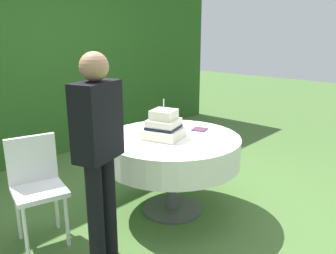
# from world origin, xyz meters

# --- Properties ---
(ground_plane) EXTENTS (20.00, 20.00, 0.00)m
(ground_plane) POSITION_xyz_m (0.00, 0.00, 0.00)
(ground_plane) COLOR #476B33
(foliage_hedge) EXTENTS (6.91, 0.67, 2.99)m
(foliage_hedge) POSITION_xyz_m (0.00, 2.58, 1.49)
(foliage_hedge) COLOR #28561E
(foliage_hedge) RESTS_ON ground_plane
(cake_table) EXTENTS (1.29, 1.29, 0.76)m
(cake_table) POSITION_xyz_m (0.00, 0.00, 0.63)
(cake_table) COLOR #4C4C51
(cake_table) RESTS_ON ground_plane
(wedding_cake) EXTENTS (0.41, 0.41, 0.37)m
(wedding_cake) POSITION_xyz_m (-0.08, 0.04, 0.87)
(wedding_cake) COLOR silver
(wedding_cake) RESTS_ON cake_table
(serving_plate_near) EXTENTS (0.13, 0.13, 0.01)m
(serving_plate_near) POSITION_xyz_m (0.19, 0.45, 0.77)
(serving_plate_near) COLOR white
(serving_plate_near) RESTS_ON cake_table
(serving_plate_far) EXTENTS (0.11, 0.11, 0.01)m
(serving_plate_far) POSITION_xyz_m (0.31, 0.40, 0.77)
(serving_plate_far) COLOR white
(serving_plate_far) RESTS_ON cake_table
(serving_plate_left) EXTENTS (0.11, 0.11, 0.01)m
(serving_plate_left) POSITION_xyz_m (-0.14, 0.41, 0.77)
(serving_plate_left) COLOR white
(serving_plate_left) RESTS_ON cake_table
(napkin_stack) EXTENTS (0.18, 0.18, 0.01)m
(napkin_stack) POSITION_xyz_m (0.36, -0.06, 0.77)
(napkin_stack) COLOR #4C2D47
(napkin_stack) RESTS_ON cake_table
(garden_chair) EXTENTS (0.50, 0.50, 0.89)m
(garden_chair) POSITION_xyz_m (-1.12, 0.52, 0.54)
(garden_chair) COLOR white
(garden_chair) RESTS_ON ground_plane
(standing_person) EXTENTS (0.40, 0.29, 1.60)m
(standing_person) POSITION_xyz_m (-0.96, -0.15, 0.93)
(standing_person) COLOR black
(standing_person) RESTS_ON ground_plane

